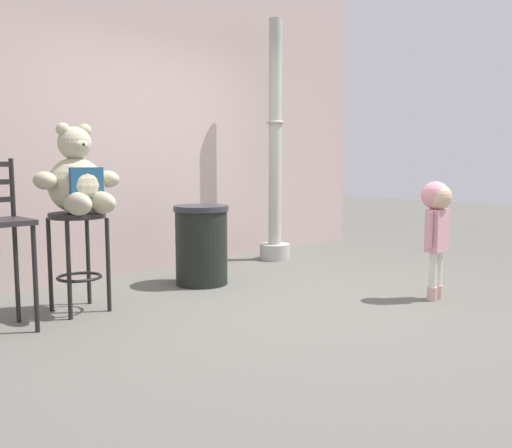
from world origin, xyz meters
TOP-DOWN VIEW (x-y plane):
  - ground_plane at (0.00, 0.00)m, footprint 24.00×24.00m
  - building_wall at (0.00, 2.15)m, footprint 6.81×0.30m
  - bar_stool_with_teddy at (-1.26, 1.04)m, footprint 0.42×0.42m
  - teddy_bear at (-1.26, 1.01)m, footprint 0.64×0.58m
  - child_walking at (1.01, -0.70)m, footprint 0.31×0.25m
  - trash_bin at (0.00, 1.12)m, footprint 0.51×0.51m
  - lamppost at (1.45, 1.54)m, footprint 0.35×0.35m

SIDE VIEW (x-z plane):
  - ground_plane at x=0.00m, z-range 0.00..0.00m
  - trash_bin at x=0.00m, z-range 0.00..0.74m
  - bar_stool_with_teddy at x=-1.26m, z-range 0.17..0.93m
  - child_walking at x=1.01m, z-range 0.22..1.20m
  - teddy_bear at x=-1.26m, z-range 0.67..1.33m
  - lamppost at x=1.45m, z-range -0.29..2.46m
  - building_wall at x=0.00m, z-range 0.00..3.86m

